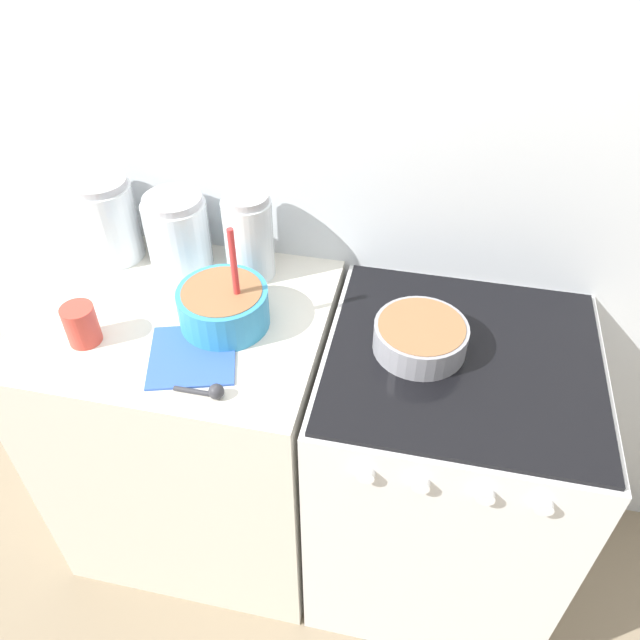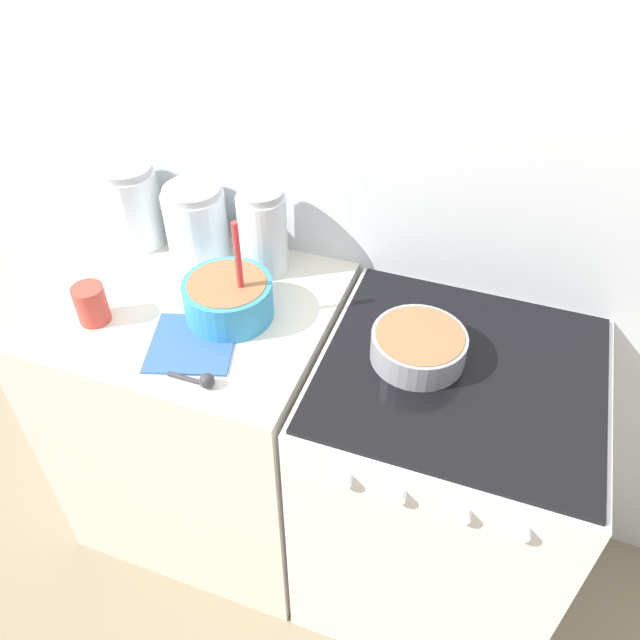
% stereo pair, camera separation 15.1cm
% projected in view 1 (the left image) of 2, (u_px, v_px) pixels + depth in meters
% --- Properties ---
extents(ground_plane, '(12.00, 12.00, 0.00)m').
position_uv_depth(ground_plane, '(300.00, 625.00, 1.93)').
color(ground_plane, gray).
extents(wall_back, '(4.53, 0.05, 2.40)m').
position_uv_depth(wall_back, '(349.00, 173.00, 1.62)').
color(wall_back, silver).
rests_on(wall_back, ground_plane).
extents(countertop_cabinet, '(0.77, 0.63, 0.94)m').
position_uv_depth(countertop_cabinet, '(199.00, 429.00, 1.91)').
color(countertop_cabinet, silver).
rests_on(countertop_cabinet, ground_plane).
extents(stove, '(0.67, 0.65, 0.94)m').
position_uv_depth(stove, '(440.00, 472.00, 1.80)').
color(stove, silver).
rests_on(stove, ground_plane).
extents(mixing_bowl, '(0.22, 0.22, 0.29)m').
position_uv_depth(mixing_bowl, '(223.00, 305.00, 1.54)').
color(mixing_bowl, '#338CBF').
rests_on(mixing_bowl, countertop_cabinet).
extents(baking_pan, '(0.22, 0.22, 0.07)m').
position_uv_depth(baking_pan, '(420.00, 336.00, 1.48)').
color(baking_pan, gray).
rests_on(baking_pan, stove).
extents(storage_jar_left, '(0.16, 0.16, 0.24)m').
position_uv_depth(storage_jar_left, '(109.00, 225.00, 1.73)').
color(storage_jar_left, silver).
rests_on(storage_jar_left, countertop_cabinet).
extents(storage_jar_middle, '(0.17, 0.17, 0.21)m').
position_uv_depth(storage_jar_middle, '(178.00, 237.00, 1.71)').
color(storage_jar_middle, silver).
rests_on(storage_jar_middle, countertop_cabinet).
extents(storage_jar_right, '(0.13, 0.13, 0.24)m').
position_uv_depth(storage_jar_right, '(249.00, 241.00, 1.66)').
color(storage_jar_right, silver).
rests_on(storage_jar_right, countertop_cabinet).
extents(tin_can, '(0.08, 0.08, 0.10)m').
position_uv_depth(tin_can, '(81.00, 325.00, 1.49)').
color(tin_can, '#CC3F33').
rests_on(tin_can, countertop_cabinet).
extents(recipe_page, '(0.25, 0.26, 0.01)m').
position_uv_depth(recipe_page, '(192.00, 355.00, 1.48)').
color(recipe_page, '#3359B2').
rests_on(recipe_page, countertop_cabinet).
extents(measuring_spoon, '(0.12, 0.04, 0.04)m').
position_uv_depth(measuring_spoon, '(211.00, 391.00, 1.38)').
color(measuring_spoon, '#333338').
rests_on(measuring_spoon, countertop_cabinet).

